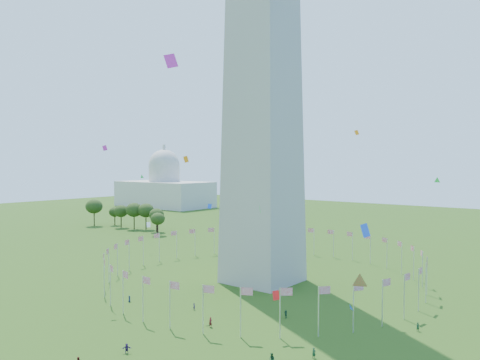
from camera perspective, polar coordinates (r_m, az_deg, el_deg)
name	(u,v)px	position (r m, az deg, el deg)	size (l,w,h in m)	color
ground	(99,337)	(91.29, -16.80, -17.82)	(600.00, 600.00, 0.00)	#234410
flag_ring	(263,264)	(124.33, 2.78, -10.22)	(80.24, 80.24, 9.00)	silver
capitol_building	(164,175)	(339.52, -9.23, 0.66)	(70.00, 35.00, 46.00)	beige
crowd	(112,344)	(85.14, -15.30, -18.67)	(93.45, 66.94, 1.96)	#1C2742
kites_aloft	(237,215)	(90.34, -0.38, -4.31)	(107.30, 69.12, 40.65)	green
tree_line_west	(128,217)	(227.63, -13.47, -4.38)	(55.62, 15.71, 12.90)	#314D19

